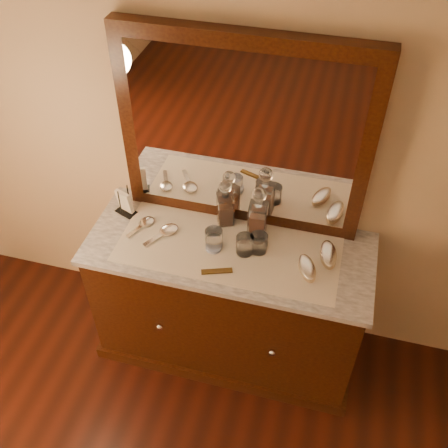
{
  "coord_description": "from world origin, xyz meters",
  "views": [
    {
      "loc": [
        0.44,
        0.23,
        2.7
      ],
      "look_at": [
        0.0,
        1.85,
        1.1
      ],
      "focal_mm": 41.25,
      "sensor_mm": 36.0,
      "label": 1
    }
  ],
  "objects_px": {
    "hand_mirror_outer": "(144,224)",
    "decanter_right": "(258,217)",
    "mirror_frame": "(243,136)",
    "dresser_cabinet": "(229,302)",
    "hand_mirror_inner": "(166,231)",
    "pin_dish": "(214,248)",
    "comb": "(217,271)",
    "napkin_rack": "(125,203)",
    "brush_far": "(328,255)",
    "brush_near": "(307,268)",
    "decanter_left": "(225,207)"
  },
  "relations": [
    {
      "from": "decanter_right",
      "to": "brush_near",
      "type": "bearing_deg",
      "value": -33.97
    },
    {
      "from": "brush_far",
      "to": "napkin_rack",
      "type": "bearing_deg",
      "value": 176.76
    },
    {
      "from": "dresser_cabinet",
      "to": "hand_mirror_inner",
      "type": "height_order",
      "value": "hand_mirror_inner"
    },
    {
      "from": "napkin_rack",
      "to": "brush_near",
      "type": "relative_size",
      "value": 0.91
    },
    {
      "from": "napkin_rack",
      "to": "brush_far",
      "type": "distance_m",
      "value": 1.08
    },
    {
      "from": "comb",
      "to": "brush_near",
      "type": "distance_m",
      "value": 0.43
    },
    {
      "from": "napkin_rack",
      "to": "hand_mirror_inner",
      "type": "height_order",
      "value": "napkin_rack"
    },
    {
      "from": "brush_near",
      "to": "brush_far",
      "type": "distance_m",
      "value": 0.14
    },
    {
      "from": "comb",
      "to": "hand_mirror_inner",
      "type": "bearing_deg",
      "value": 129.96
    },
    {
      "from": "brush_far",
      "to": "hand_mirror_outer",
      "type": "distance_m",
      "value": 0.95
    },
    {
      "from": "pin_dish",
      "to": "brush_far",
      "type": "bearing_deg",
      "value": 8.39
    },
    {
      "from": "mirror_frame",
      "to": "brush_far",
      "type": "relative_size",
      "value": 6.38
    },
    {
      "from": "pin_dish",
      "to": "mirror_frame",
      "type": "bearing_deg",
      "value": 75.74
    },
    {
      "from": "brush_far",
      "to": "decanter_left",
      "type": "bearing_deg",
      "value": 167.46
    },
    {
      "from": "mirror_frame",
      "to": "decanter_right",
      "type": "bearing_deg",
      "value": -46.23
    },
    {
      "from": "mirror_frame",
      "to": "brush_near",
      "type": "relative_size",
      "value": 6.63
    },
    {
      "from": "brush_far",
      "to": "hand_mirror_inner",
      "type": "relative_size",
      "value": 0.89
    },
    {
      "from": "brush_far",
      "to": "hand_mirror_inner",
      "type": "bearing_deg",
      "value": -177.51
    },
    {
      "from": "pin_dish",
      "to": "decanter_right",
      "type": "distance_m",
      "value": 0.27
    },
    {
      "from": "hand_mirror_outer",
      "to": "decanter_right",
      "type": "bearing_deg",
      "value": 8.59
    },
    {
      "from": "decanter_right",
      "to": "hand_mirror_inner",
      "type": "relative_size",
      "value": 1.41
    },
    {
      "from": "pin_dish",
      "to": "brush_near",
      "type": "distance_m",
      "value": 0.47
    },
    {
      "from": "decanter_left",
      "to": "hand_mirror_outer",
      "type": "height_order",
      "value": "decanter_left"
    },
    {
      "from": "hand_mirror_outer",
      "to": "decanter_left",
      "type": "bearing_deg",
      "value": 18.0
    },
    {
      "from": "decanter_left",
      "to": "brush_near",
      "type": "distance_m",
      "value": 0.52
    },
    {
      "from": "hand_mirror_outer",
      "to": "dresser_cabinet",
      "type": "bearing_deg",
      "value": -4.73
    },
    {
      "from": "comb",
      "to": "hand_mirror_outer",
      "type": "bearing_deg",
      "value": 134.77
    },
    {
      "from": "decanter_right",
      "to": "hand_mirror_outer",
      "type": "xyz_separation_m",
      "value": [
        -0.58,
        -0.09,
        -0.11
      ]
    },
    {
      "from": "dresser_cabinet",
      "to": "brush_near",
      "type": "height_order",
      "value": "brush_near"
    },
    {
      "from": "dresser_cabinet",
      "to": "hand_mirror_inner",
      "type": "relative_size",
      "value": 6.62
    },
    {
      "from": "dresser_cabinet",
      "to": "hand_mirror_inner",
      "type": "distance_m",
      "value": 0.56
    },
    {
      "from": "mirror_frame",
      "to": "decanter_right",
      "type": "distance_m",
      "value": 0.42
    },
    {
      "from": "brush_near",
      "to": "brush_far",
      "type": "xyz_separation_m",
      "value": [
        0.09,
        0.11,
        0.0
      ]
    },
    {
      "from": "dresser_cabinet",
      "to": "comb",
      "type": "distance_m",
      "value": 0.48
    },
    {
      "from": "decanter_right",
      "to": "brush_near",
      "type": "xyz_separation_m",
      "value": [
        0.28,
        -0.19,
        -0.09
      ]
    },
    {
      "from": "pin_dish",
      "to": "brush_far",
      "type": "relative_size",
      "value": 0.42
    },
    {
      "from": "pin_dish",
      "to": "decanter_right",
      "type": "relative_size",
      "value": 0.26
    },
    {
      "from": "hand_mirror_outer",
      "to": "hand_mirror_inner",
      "type": "relative_size",
      "value": 0.91
    },
    {
      "from": "decanter_right",
      "to": "comb",
      "type": "bearing_deg",
      "value": -112.97
    },
    {
      "from": "decanter_right",
      "to": "brush_far",
      "type": "distance_m",
      "value": 0.39
    },
    {
      "from": "dresser_cabinet",
      "to": "brush_far",
      "type": "distance_m",
      "value": 0.68
    },
    {
      "from": "mirror_frame",
      "to": "pin_dish",
      "type": "distance_m",
      "value": 0.57
    },
    {
      "from": "decanter_right",
      "to": "hand_mirror_outer",
      "type": "distance_m",
      "value": 0.6
    },
    {
      "from": "decanter_right",
      "to": "brush_near",
      "type": "height_order",
      "value": "decanter_right"
    },
    {
      "from": "brush_near",
      "to": "brush_far",
      "type": "height_order",
      "value": "brush_far"
    },
    {
      "from": "pin_dish",
      "to": "hand_mirror_inner",
      "type": "distance_m",
      "value": 0.27
    },
    {
      "from": "mirror_frame",
      "to": "hand_mirror_outer",
      "type": "distance_m",
      "value": 0.71
    },
    {
      "from": "comb",
      "to": "napkin_rack",
      "type": "xyz_separation_m",
      "value": [
        -0.58,
        0.28,
        0.06
      ]
    },
    {
      "from": "mirror_frame",
      "to": "decanter_right",
      "type": "relative_size",
      "value": 4.03
    },
    {
      "from": "brush_far",
      "to": "decanter_right",
      "type": "bearing_deg",
      "value": 167.9
    }
  ]
}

